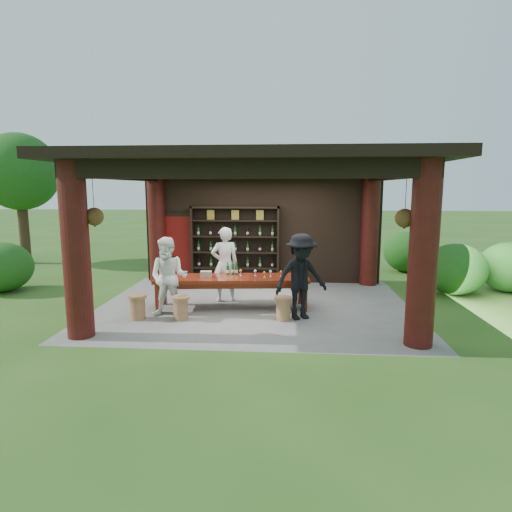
# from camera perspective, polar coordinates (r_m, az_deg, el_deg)

# --- Properties ---
(ground) EXTENTS (90.00, 90.00, 0.00)m
(ground) POSITION_cam_1_polar(r_m,az_deg,el_deg) (10.40, -0.17, -6.61)
(ground) COLOR #2D5119
(ground) RESTS_ON ground
(pavilion) EXTENTS (7.50, 6.00, 3.60)m
(pavilion) POSITION_cam_1_polar(r_m,az_deg,el_deg) (10.47, -0.06, 5.33)
(pavilion) COLOR slate
(pavilion) RESTS_ON ground
(wine_shelf) EXTENTS (2.60, 0.39, 2.29)m
(wine_shelf) POSITION_cam_1_polar(r_m,az_deg,el_deg) (12.64, -2.79, 1.48)
(wine_shelf) COLOR black
(wine_shelf) RESTS_ON ground
(tasting_table) EXTENTS (3.65, 1.27, 0.75)m
(tasting_table) POSITION_cam_1_polar(r_m,az_deg,el_deg) (10.08, -3.22, -3.42)
(tasting_table) COLOR #59220C
(tasting_table) RESTS_ON ground
(stool_near_left) EXTENTS (0.39, 0.39, 0.51)m
(stool_near_left) POSITION_cam_1_polar(r_m,az_deg,el_deg) (9.41, -10.02, -6.74)
(stool_near_left) COLOR #96603C
(stool_near_left) RESTS_ON ground
(stool_near_right) EXTENTS (0.39, 0.39, 0.51)m
(stool_near_right) POSITION_cam_1_polar(r_m,az_deg,el_deg) (9.25, 3.67, -6.91)
(stool_near_right) COLOR #96603C
(stool_near_right) RESTS_ON ground
(stool_far_left) EXTENTS (0.41, 0.41, 0.54)m
(stool_far_left) POSITION_cam_1_polar(r_m,az_deg,el_deg) (9.63, -15.51, -6.49)
(stool_far_left) COLOR #96603C
(stool_far_left) RESTS_ON ground
(host) EXTENTS (0.78, 0.63, 1.86)m
(host) POSITION_cam_1_polar(r_m,az_deg,el_deg) (10.67, -4.18, -1.11)
(host) COLOR silver
(host) RESTS_ON ground
(guest_woman) EXTENTS (0.88, 0.70, 1.76)m
(guest_woman) POSITION_cam_1_polar(r_m,az_deg,el_deg) (9.52, -11.53, -2.82)
(guest_woman) COLOR white
(guest_woman) RESTS_ON ground
(guest_man) EXTENTS (1.38, 1.13, 1.86)m
(guest_man) POSITION_cam_1_polar(r_m,az_deg,el_deg) (9.22, 6.01, -2.77)
(guest_man) COLOR black
(guest_man) RESTS_ON ground
(table_bottles) EXTENTS (0.28, 0.16, 0.31)m
(table_bottles) POSITION_cam_1_polar(r_m,az_deg,el_deg) (10.31, -3.19, -1.61)
(table_bottles) COLOR #194C1E
(table_bottles) RESTS_ON tasting_table
(table_glasses) EXTENTS (1.03, 0.27, 0.15)m
(table_glasses) POSITION_cam_1_polar(r_m,az_deg,el_deg) (10.07, 0.84, -2.31)
(table_glasses) COLOR silver
(table_glasses) RESTS_ON tasting_table
(napkin_basket) EXTENTS (0.28, 0.20, 0.14)m
(napkin_basket) POSITION_cam_1_polar(r_m,az_deg,el_deg) (10.06, -6.68, -2.42)
(napkin_basket) COLOR #BF6672
(napkin_basket) RESTS_ON tasting_table
(shrubs) EXTENTS (21.48, 9.65, 1.36)m
(shrubs) POSITION_cam_1_polar(r_m,az_deg,el_deg) (11.32, 14.88, -2.75)
(shrubs) COLOR #194C14
(shrubs) RESTS_ON ground
(trees) EXTENTS (22.03, 11.70, 4.80)m
(trees) POSITION_cam_1_polar(r_m,az_deg,el_deg) (11.84, 16.99, 11.36)
(trees) COLOR #3F2819
(trees) RESTS_ON ground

